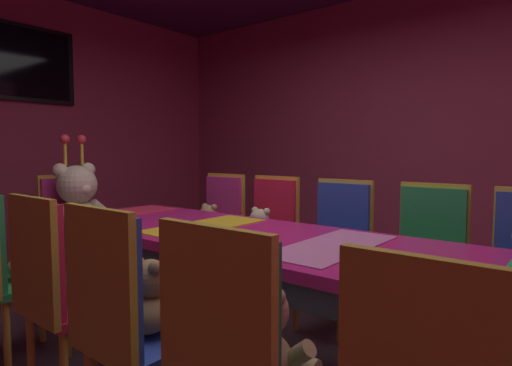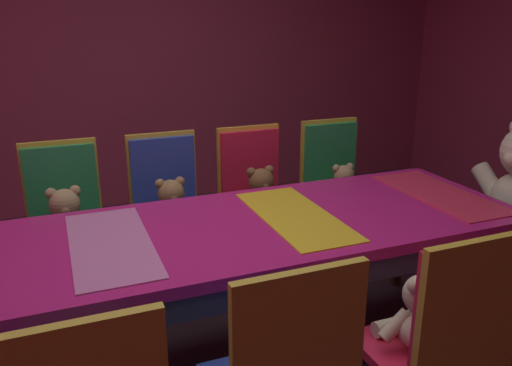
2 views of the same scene
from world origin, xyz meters
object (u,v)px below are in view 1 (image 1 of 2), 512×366
at_px(teddy_left_1, 265,340).
at_px(chair_right_2, 339,237).
at_px(teddy_left_3, 82,274).
at_px(wall_tv, 7,60).
at_px(teddy_right_3, 259,231).
at_px(teddy_left_4, 27,259).
at_px(chair_right_4, 220,220).
at_px(chair_left_2, 119,310).
at_px(teddy_left_2, 152,301).
at_px(chair_right_3, 271,227).
at_px(throne_chair, 68,222).
at_px(chair_left_1, 233,358).
at_px(teddy_right_4, 208,224).
at_px(king_teddy_bear, 78,207).
at_px(chair_right_1, 429,249).
at_px(banquet_table, 262,251).
at_px(chair_left_3, 52,280).

relative_size(teddy_left_1, chair_right_2, 0.34).
distance_m(teddy_left_3, wall_tv, 3.03).
height_order(chair_right_2, teddy_right_3, chair_right_2).
relative_size(teddy_left_4, chair_right_4, 0.29).
height_order(chair_left_2, teddy_left_2, chair_left_2).
bearing_deg(teddy_right_3, chair_right_3, 180.00).
distance_m(teddy_left_3, throne_chair, 1.65).
bearing_deg(teddy_right_3, chair_left_1, 36.28).
xyz_separation_m(teddy_right_4, king_teddy_bear, (-0.71, 0.74, 0.15)).
bearing_deg(chair_right_1, chair_left_2, -18.76).
bearing_deg(wall_tv, chair_right_4, -66.60).
relative_size(chair_right_1, chair_right_2, 1.00).
height_order(banquet_table, chair_left_1, chair_left_1).
bearing_deg(chair_right_2, teddy_left_2, -0.19).
bearing_deg(chair_right_1, wall_tv, -76.79).
distance_m(chair_left_1, chair_right_1, 1.74).
distance_m(teddy_left_2, chair_right_3, 1.68).
relative_size(teddy_left_1, wall_tv, 0.26).
xyz_separation_m(teddy_left_1, teddy_left_4, (0.01, 1.70, -0.02)).
height_order(chair_right_2, throne_chair, same).
xyz_separation_m(chair_left_2, throne_chair, (0.86, 2.04, 0.00)).
distance_m(chair_right_3, chair_right_4, 0.54).
xyz_separation_m(teddy_left_4, king_teddy_bear, (0.71, 0.74, 0.16)).
distance_m(banquet_table, teddy_right_3, 0.93).
xyz_separation_m(teddy_left_2, teddy_right_4, (1.43, 1.13, -0.01)).
distance_m(teddy_right_4, throne_chair, 1.16).
xyz_separation_m(chair_right_4, throne_chair, (-0.86, 0.91, 0.00)).
distance_m(banquet_table, chair_right_4, 1.41).
xyz_separation_m(chair_left_2, teddy_left_2, (0.15, -0.00, -0.01)).
distance_m(chair_left_2, chair_right_4, 2.06).
relative_size(teddy_right_3, king_teddy_bear, 0.37).
bearing_deg(chair_right_1, teddy_right_3, -82.60).
relative_size(chair_right_4, king_teddy_bear, 1.16).
bearing_deg(chair_left_2, teddy_left_1, -76.37).
xyz_separation_m(chair_right_3, wall_tv, (-0.86, 2.52, 1.45)).
relative_size(chair_left_3, chair_right_3, 1.00).
xyz_separation_m(banquet_table, chair_left_2, (-0.86, -0.01, -0.06)).
distance_m(chair_left_2, chair_right_3, 1.82).
bearing_deg(teddy_left_4, teddy_right_4, 0.02).
height_order(chair_right_2, chair_right_4, same).
bearing_deg(teddy_left_2, chair_left_1, -105.04).
bearing_deg(throne_chair, teddy_left_1, -15.47).
bearing_deg(chair_left_1, banquet_table, 33.63).
height_order(teddy_left_1, king_teddy_bear, king_teddy_bear).
relative_size(teddy_left_1, chair_right_4, 0.34).
distance_m(teddy_left_1, chair_right_1, 1.59).
relative_size(teddy_right_4, king_teddy_bear, 0.36).
relative_size(chair_left_1, chair_right_3, 1.00).
height_order(chair_left_1, chair_right_2, same).
relative_size(teddy_left_3, chair_right_1, 0.34).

